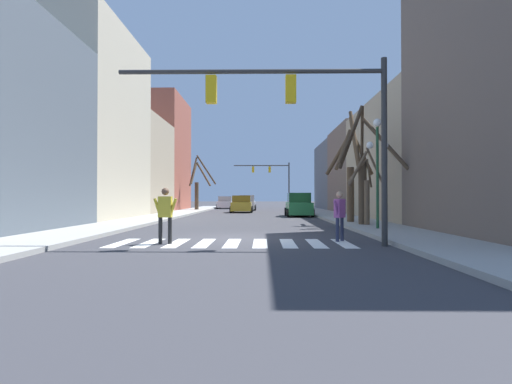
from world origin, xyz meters
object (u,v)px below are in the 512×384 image
(car_parked_right_near, at_px, (242,205))
(car_driving_toward_lane, at_px, (226,203))
(pedestrian_on_right_sidewalk, at_px, (340,212))
(car_parked_left_mid, at_px, (299,206))
(street_tree_right_far, at_px, (365,189))
(street_lamp_right_corner, at_px, (377,151))
(street_tree_left_far, at_px, (351,169))
(street_tree_left_mid, at_px, (198,185))
(traffic_signal_far, at_px, (272,175))
(car_parked_right_mid, at_px, (247,203))
(pedestrian_on_left_sidewalk, at_px, (165,211))
(street_tree_left_near, at_px, (363,170))
(traffic_signal_near, at_px, (301,107))

(car_parked_right_near, distance_m, car_driving_toward_lane, 13.42)
(car_parked_right_near, bearing_deg, pedestrian_on_right_sidewalk, 10.38)
(car_parked_left_mid, relative_size, street_tree_right_far, 1.14)
(street_lamp_right_corner, height_order, car_driving_toward_lane, street_lamp_right_corner)
(street_tree_left_far, xyz_separation_m, street_tree_left_mid, (-11.72, 21.03, -0.26))
(traffic_signal_far, distance_m, street_tree_right_far, 35.87)
(car_parked_right_mid, bearing_deg, street_tree_right_far, 14.87)
(street_lamp_right_corner, distance_m, car_parked_left_mid, 14.04)
(car_parked_right_mid, relative_size, street_tree_left_far, 0.68)
(car_parked_right_mid, distance_m, pedestrian_on_left_sidewalk, 32.35)
(pedestrian_on_left_sidewalk, bearing_deg, street_tree_left_mid, -81.91)
(traffic_signal_far, relative_size, pedestrian_on_right_sidewalk, 4.58)
(car_parked_right_near, distance_m, pedestrian_on_right_sidewalk, 25.48)
(street_tree_left_mid, distance_m, street_tree_left_near, 25.95)
(pedestrian_on_left_sidewalk, relative_size, street_tree_right_far, 0.47)
(traffic_signal_near, distance_m, traffic_signal_far, 42.99)
(car_parked_right_mid, bearing_deg, street_tree_left_far, 15.72)
(car_parked_right_mid, bearing_deg, car_driving_toward_lane, -155.51)
(street_lamp_right_corner, bearing_deg, car_parked_right_mid, 103.45)
(traffic_signal_far, height_order, street_tree_left_mid, traffic_signal_far)
(car_parked_right_near, relative_size, street_tree_left_mid, 0.70)
(traffic_signal_far, bearing_deg, street_tree_right_far, -84.19)
(car_parked_right_near, bearing_deg, car_parked_left_mid, 31.75)
(traffic_signal_far, bearing_deg, pedestrian_on_left_sidewalk, -96.09)
(street_lamp_right_corner, height_order, pedestrian_on_left_sidewalk, street_lamp_right_corner)
(street_tree_left_mid, bearing_deg, car_driving_toward_lane, 76.46)
(car_parked_right_near, xyz_separation_m, street_tree_left_far, (6.81, -16.78, 2.28))
(car_parked_left_mid, bearing_deg, traffic_signal_near, 174.95)
(traffic_signal_far, relative_size, street_lamp_right_corner, 1.64)
(car_parked_left_mid, height_order, car_parked_right_mid, car_parked_left_mid)
(street_lamp_right_corner, bearing_deg, pedestrian_on_left_sidewalk, -150.70)
(traffic_signal_near, relative_size, pedestrian_on_right_sidewalk, 4.86)
(car_parked_left_mid, distance_m, street_tree_right_far, 11.50)
(traffic_signal_near, bearing_deg, street_tree_left_far, 69.19)
(street_lamp_right_corner, xyz_separation_m, car_driving_toward_lane, (-9.70, 34.51, -2.73))
(car_parked_right_near, distance_m, street_tree_left_far, 18.25)
(street_tree_left_far, relative_size, street_tree_left_near, 1.03)
(traffic_signal_far, distance_m, car_parked_left_mid, 24.68)
(pedestrian_on_right_sidewalk, bearing_deg, street_tree_left_mid, -119.98)
(car_parked_left_mid, bearing_deg, car_driving_toward_lane, 19.93)
(car_driving_toward_lane, height_order, car_parked_right_mid, car_parked_right_mid)
(car_parked_left_mid, bearing_deg, car_parked_right_near, 31.75)
(pedestrian_on_right_sidewalk, relative_size, pedestrian_on_left_sidewalk, 0.94)
(street_tree_left_far, bearing_deg, car_driving_toward_lane, 107.77)
(pedestrian_on_left_sidewalk, relative_size, street_tree_left_near, 0.30)
(pedestrian_on_right_sidewalk, distance_m, pedestrian_on_left_sidewalk, 5.77)
(pedestrian_on_right_sidewalk, relative_size, street_tree_left_mid, 0.29)
(street_lamp_right_corner, relative_size, street_tree_left_mid, 0.80)
(traffic_signal_far, xyz_separation_m, pedestrian_on_left_sidewalk, (-4.53, -42.49, -3.54))
(street_tree_left_far, bearing_deg, car_parked_left_mid, 102.55)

